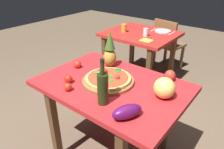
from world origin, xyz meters
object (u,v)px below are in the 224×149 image
at_px(dining_chair, 167,42).
at_px(drinking_glass_water, 146,32).
at_px(pizza, 108,78).
at_px(bell_pepper, 170,76).
at_px(dinner_plate, 163,31).
at_px(eggplant, 127,112).
at_px(drinking_glass_juice, 124,28).
at_px(napkin_folded, 146,40).
at_px(melon, 164,88).
at_px(display_table, 112,94).
at_px(tomato_by_bottle, 77,64).
at_px(tomato_beside_pepper, 68,79).
at_px(fork_utensil, 154,30).
at_px(tomato_near_board, 68,87).
at_px(pineapple_left, 110,51).
at_px(knife_utensil, 172,33).
at_px(background_table, 140,41).
at_px(pizza_board, 108,81).
at_px(wine_bottle, 103,88).

xyz_separation_m(dining_chair, drinking_glass_water, (-0.01, -0.73, 0.34)).
relative_size(pizza, bell_pepper, 3.83).
relative_size(pizza, dinner_plate, 1.65).
xyz_separation_m(bell_pepper, eggplant, (-0.01, -0.60, 0.00)).
height_order(drinking_glass_juice, napkin_folded, drinking_glass_juice).
bearing_deg(melon, napkin_folded, 125.44).
bearing_deg(display_table, tomato_by_bottle, 176.37).
relative_size(tomato_beside_pepper, dinner_plate, 0.30).
bearing_deg(fork_utensil, tomato_near_board, -86.55).
height_order(display_table, pineapple_left, pineapple_left).
bearing_deg(knife_utensil, display_table, -80.38).
height_order(background_table, eggplant, eggplant).
bearing_deg(tomato_by_bottle, eggplant, -21.73).
bearing_deg(knife_utensil, dining_chair, 121.45).
xyz_separation_m(background_table, tomato_by_bottle, (0.12, -1.30, 0.15)).
relative_size(pizza_board, napkin_folded, 2.95).
distance_m(display_table, drinking_glass_juice, 1.44).
distance_m(display_table, napkin_folded, 1.14).
bearing_deg(dining_chair, background_table, 88.09).
distance_m(pineapple_left, tomato_beside_pepper, 0.46).
distance_m(dining_chair, pizza, 2.03).
height_order(pineapple_left, tomato_near_board, pineapple_left).
xyz_separation_m(pineapple_left, drinking_glass_water, (-0.20, 1.00, -0.10)).
relative_size(pineapple_left, eggplant, 1.68).
height_order(display_table, background_table, same).
distance_m(display_table, tomato_by_bottle, 0.45).
height_order(tomato_beside_pepper, fork_utensil, tomato_beside_pepper).
bearing_deg(dinner_plate, pizza_board, -79.27).
bearing_deg(tomato_beside_pepper, dinner_plate, 91.73).
distance_m(eggplant, napkin_folded, 1.51).
distance_m(tomato_by_bottle, dinner_plate, 1.54).
height_order(display_table, wine_bottle, wine_bottle).
bearing_deg(tomato_near_board, dinner_plate, 94.31).
bearing_deg(bell_pepper, pizza_board, -138.08).
bearing_deg(napkin_folded, tomato_by_bottle, -95.82).
distance_m(pineapple_left, dinner_plate, 1.34).
xyz_separation_m(dining_chair, pizza_board, (0.38, -1.97, 0.30)).
height_order(tomato_near_board, tomato_by_bottle, tomato_by_bottle).
bearing_deg(knife_utensil, drinking_glass_juice, -145.21).
xyz_separation_m(melon, knife_utensil, (-0.60, 1.49, -0.07)).
distance_m(bell_pepper, dinner_plate, 1.41).
bearing_deg(tomato_near_board, pizza, 60.97).
bearing_deg(dining_chair, eggplant, 118.49).
height_order(dinner_plate, napkin_folded, dinner_plate).
relative_size(bell_pepper, eggplant, 0.47).
bearing_deg(napkin_folded, bell_pepper, -49.37).
relative_size(tomato_near_board, drinking_glass_water, 0.60).
relative_size(tomato_by_bottle, napkin_folded, 0.49).
bearing_deg(dinner_plate, drinking_glass_juice, -140.03).
relative_size(pizza, eggplant, 1.82).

